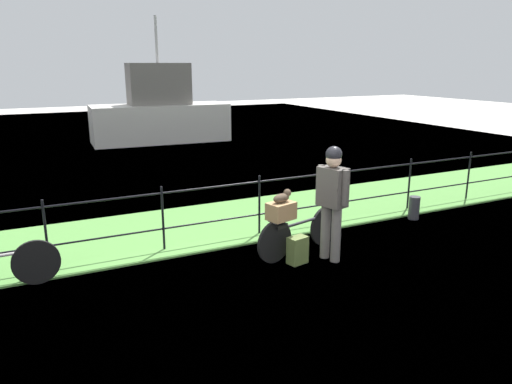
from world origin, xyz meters
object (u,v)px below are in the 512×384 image
at_px(terrier_dog, 283,197).
at_px(mooring_bollard, 414,208).
at_px(bicycle_main, 300,232).
at_px(wooden_crate, 281,211).
at_px(backpack_on_paving, 298,250).
at_px(cyclist_person, 332,193).
at_px(moored_boat_near, 160,113).

distance_m(terrier_dog, mooring_bollard, 3.29).
bearing_deg(bicycle_main, wooden_crate, -165.39).
xyz_separation_m(bicycle_main, backpack_on_paving, (-0.22, -0.31, -0.13)).
relative_size(terrier_dog, mooring_bollard, 0.76).
relative_size(backpack_on_paving, mooring_bollard, 0.94).
xyz_separation_m(cyclist_person, mooring_bollard, (2.50, 0.91, -0.79)).
distance_m(cyclist_person, mooring_bollard, 2.77).
bearing_deg(moored_boat_near, terrier_dog, -97.16).
height_order(bicycle_main, terrier_dog, terrier_dog).
relative_size(bicycle_main, cyclist_person, 0.99).
xyz_separation_m(bicycle_main, cyclist_person, (0.28, -0.39, 0.67)).
height_order(mooring_bollard, moored_boat_near, moored_boat_near).
bearing_deg(moored_boat_near, wooden_crate, -97.27).
height_order(bicycle_main, cyclist_person, cyclist_person).
height_order(wooden_crate, cyclist_person, cyclist_person).
bearing_deg(moored_boat_near, bicycle_main, -95.45).
distance_m(cyclist_person, moored_boat_near, 12.05).
distance_m(terrier_dog, cyclist_person, 0.71).
bearing_deg(terrier_dog, wooden_crate, -165.39).
xyz_separation_m(wooden_crate, mooring_bollard, (3.17, 0.61, -0.54)).
relative_size(wooden_crate, terrier_dog, 1.19).
bearing_deg(backpack_on_paving, moored_boat_near, -108.94).
xyz_separation_m(wooden_crate, backpack_on_paving, (0.16, -0.21, -0.55)).
xyz_separation_m(terrier_dog, moored_boat_near, (1.47, 11.72, 0.08)).
bearing_deg(terrier_dog, bicycle_main, 14.61).
height_order(wooden_crate, terrier_dog, terrier_dog).
height_order(terrier_dog, mooring_bollard, terrier_dog).
bearing_deg(mooring_bollard, wooden_crate, -169.02).
distance_m(wooden_crate, moored_boat_near, 11.82).
distance_m(terrier_dog, moored_boat_near, 11.81).
xyz_separation_m(wooden_crate, cyclist_person, (0.67, -0.29, 0.25)).
distance_m(cyclist_person, backpack_on_paving, 0.95).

